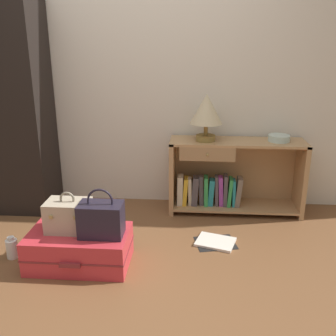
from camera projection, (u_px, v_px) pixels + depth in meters
The scene contains 10 objects.
ground_plane at pixel (109, 288), 2.44m from camera, with size 9.00×9.00×0.00m, color brown.
back_wall at pixel (139, 65), 3.44m from camera, with size 6.40×0.10×2.60m, color silver.
bookshelf at pixel (228, 177), 3.47m from camera, with size 1.19×0.36×0.67m.
table_lamp at pixel (206, 111), 3.26m from camera, with size 0.28×0.28×0.41m.
bowl at pixel (279, 138), 3.32m from camera, with size 0.19×0.19×0.06m, color silver.
suitcase_large at pixel (80, 248), 2.67m from camera, with size 0.70×0.43×0.24m.
train_case at pixel (69, 215), 2.63m from camera, with size 0.30×0.21×0.29m.
handbag at pixel (101, 219), 2.56m from camera, with size 0.29×0.18×0.34m.
bottle at pixel (12, 248), 2.76m from camera, with size 0.08×0.08×0.16m.
open_book_on_floor at pixel (215, 242), 2.97m from camera, with size 0.35×0.30×0.02m.
Camera 1 is at (0.53, -2.03, 1.50)m, focal length 40.71 mm.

